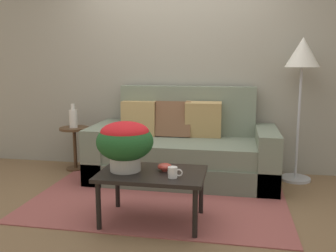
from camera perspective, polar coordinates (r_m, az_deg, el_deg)
The scene contains 11 objects.
ground_plane at distance 3.74m, azimuth -1.34°, elevation -11.16°, with size 14.00×14.00×0.00m, color brown.
wall_back at distance 4.65m, azimuth 1.62°, elevation 11.41°, with size 6.40×0.12×2.94m, color gray.
area_rug at distance 3.79m, azimuth -1.16°, elevation -10.79°, with size 2.47×1.81×0.01m, color #994C47.
couch at distance 4.26m, azimuth 2.26°, elevation -3.85°, with size 2.09×0.91×1.06m.
coffee_table at distance 3.10m, azimuth -2.46°, elevation -8.02°, with size 0.88×0.58×0.44m.
side_table at distance 4.75m, azimuth -14.34°, elevation -2.20°, with size 0.36×0.36×0.54m.
floor_lamp at distance 4.34m, azimuth 20.15°, elevation 9.14°, with size 0.37×0.37×1.62m.
potted_plant at distance 3.08m, azimuth -6.72°, elevation -2.33°, with size 0.48×0.48×0.42m.
coffee_mug at distance 2.92m, azimuth 0.80°, elevation -7.23°, with size 0.12×0.08×0.09m.
snack_bowl at distance 3.10m, azimuth -0.52°, elevation -6.36°, with size 0.12×0.12×0.06m.
table_vase at distance 4.69m, azimuth -14.54°, elevation 1.22°, with size 0.10×0.10×0.30m.
Camera 1 is at (0.73, -3.42, 1.34)m, focal length 39.15 mm.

